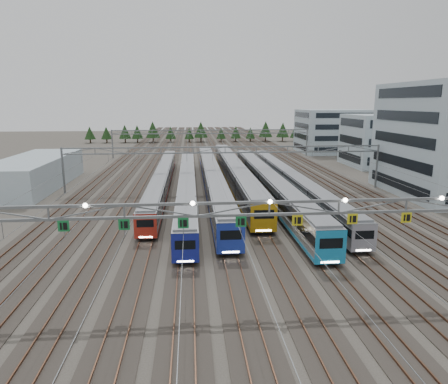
{
  "coord_description": "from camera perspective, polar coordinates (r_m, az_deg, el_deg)",
  "views": [
    {
      "loc": [
        -6.1,
        -29.82,
        15.38
      ],
      "look_at": [
        -1.63,
        23.03,
        3.5
      ],
      "focal_mm": 32.0,
      "sensor_mm": 36.0,
      "label": 1
    }
  ],
  "objects": [
    {
      "name": "gantry_near",
      "position": [
        31.42,
        6.45,
        -2.76
      ],
      "size": [
        56.36,
        0.61,
        8.08
      ],
      "color": "slate",
      "rests_on": "ground"
    },
    {
      "name": "train_e",
      "position": [
        67.58,
        6.22,
        1.31
      ],
      "size": [
        3.0,
        62.16,
        3.92
      ],
      "color": "black",
      "rests_on": "ground"
    },
    {
      "name": "train_f",
      "position": [
        71.38,
        9.33,
        1.64
      ],
      "size": [
        2.68,
        62.21,
        3.48
      ],
      "color": "black",
      "rests_on": "ground"
    },
    {
      "name": "gantry_far",
      "position": [
        115.33,
        -1.81,
        8.15
      ],
      "size": [
        56.36,
        0.36,
        8.0
      ],
      "color": "slate",
      "rests_on": "ground"
    },
    {
      "name": "depot_bldg_mid",
      "position": [
        106.19,
        21.11,
        6.88
      ],
      "size": [
        14.0,
        16.0,
        12.58
      ],
      "primitive_type": "cube",
      "color": "#AAC2CB",
      "rests_on": "ground"
    },
    {
      "name": "train_c",
      "position": [
        72.65,
        -1.72,
        2.12
      ],
      "size": [
        2.91,
        67.97,
        3.79
      ],
      "color": "black",
      "rests_on": "ground"
    },
    {
      "name": "train_d",
      "position": [
        77.06,
        1.46,
        2.87
      ],
      "size": [
        3.18,
        63.56,
        4.15
      ],
      "color": "black",
      "rests_on": "ground"
    },
    {
      "name": "track_bed",
      "position": [
        130.7,
        -2.15,
        6.52
      ],
      "size": [
        54.0,
        260.0,
        5.42
      ],
      "color": "#2D2823",
      "rests_on": "ground"
    },
    {
      "name": "west_shed",
      "position": [
        82.34,
        -25.45,
        2.54
      ],
      "size": [
        10.0,
        30.0,
        5.42
      ],
      "primitive_type": "cube",
      "color": "#AAC2CB",
      "rests_on": "ground"
    },
    {
      "name": "ground",
      "position": [
        34.1,
        6.19,
        -14.26
      ],
      "size": [
        400.0,
        400.0,
        0.0
      ],
      "primitive_type": "plane",
      "color": "#47423A",
      "rests_on": "ground"
    },
    {
      "name": "treeline",
      "position": [
        161.46,
        -0.75,
        8.67
      ],
      "size": [
        106.4,
        5.6,
        7.02
      ],
      "color": "#332114",
      "rests_on": "ground"
    },
    {
      "name": "train_a",
      "position": [
        73.52,
        -8.77,
        1.93
      ],
      "size": [
        2.57,
        58.42,
        3.35
      ],
      "color": "black",
      "rests_on": "ground"
    },
    {
      "name": "train_b",
      "position": [
        67.19,
        -5.29,
        1.06
      ],
      "size": [
        2.65,
        60.73,
        3.44
      ],
      "color": "black",
      "rests_on": "ground"
    },
    {
      "name": "gantry_mid",
      "position": [
        70.66,
        0.16,
        5.31
      ],
      "size": [
        56.36,
        0.36,
        8.0
      ],
      "color": "slate",
      "rests_on": "ground"
    },
    {
      "name": "depot_bldg_north",
      "position": [
        132.15,
        15.6,
        8.38
      ],
      "size": [
        22.0,
        18.0,
        13.29
      ],
      "primitive_type": "cube",
      "color": "#AAC2CB",
      "rests_on": "ground"
    }
  ]
}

